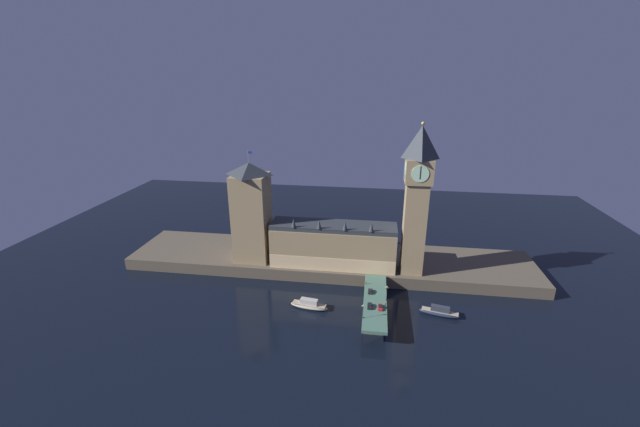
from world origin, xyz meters
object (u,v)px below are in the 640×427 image
object	(u,v)px
car_northbound_trail	(370,306)
car_southbound_lead	(380,307)
boat_downstream	(440,312)
victoria_tower	(252,212)
street_lamp_near	(363,310)
street_lamp_mid	(387,292)
boat_upstream	(309,305)
car_northbound_lead	(370,291)
pedestrian_mid_walk	(386,303)
clock_tower	(417,197)
pedestrian_far_rail	(366,282)

from	to	relation	value
car_northbound_trail	car_southbound_lead	size ratio (longest dim) A/B	0.93
car_northbound_trail	boat_downstream	size ratio (longest dim) A/B	0.23
victoria_tower	car_southbound_lead	bearing A→B (deg)	-31.57
street_lamp_near	street_lamp_mid	bearing A→B (deg)	56.55
car_northbound_trail	boat_upstream	bearing A→B (deg)	166.89
car_northbound_lead	boat_upstream	size ratio (longest dim) A/B	0.21
car_southbound_lead	street_lamp_near	xyz separation A→B (m)	(-7.09, -8.05, 3.31)
pedestrian_mid_walk	street_lamp_mid	world-z (taller)	street_lamp_mid
car_northbound_trail	pedestrian_mid_walk	size ratio (longest dim) A/B	2.53
clock_tower	car_southbound_lead	size ratio (longest dim) A/B	16.33
car_southbound_lead	boat_downstream	distance (m)	28.68
street_lamp_mid	car_northbound_lead	bearing A→B (deg)	141.19
street_lamp_near	boat_downstream	xyz separation A→B (m)	(33.56, 17.21, -9.45)
clock_tower	street_lamp_near	distance (m)	62.27
clock_tower	boat_upstream	distance (m)	72.16
car_northbound_trail	street_lamp_mid	distance (m)	10.29
pedestrian_mid_walk	boat_upstream	distance (m)	34.93
car_northbound_trail	pedestrian_mid_walk	distance (m)	7.35
car_northbound_lead	pedestrian_mid_walk	xyz separation A→B (m)	(6.69, -9.11, 0.23)
car_southbound_lead	boat_downstream	bearing A→B (deg)	19.09
car_southbound_lead	clock_tower	bearing A→B (deg)	68.25
pedestrian_mid_walk	street_lamp_mid	distance (m)	4.96
victoria_tower	boat_upstream	size ratio (longest dim) A/B	3.24
pedestrian_far_rail	pedestrian_mid_walk	bearing A→B (deg)	-61.54
street_lamp_mid	street_lamp_near	bearing A→B (deg)	-123.45
street_lamp_near	pedestrian_far_rail	bearing A→B (deg)	89.17
car_northbound_lead	car_southbound_lead	xyz separation A→B (m)	(4.46, -12.37, -0.01)
car_northbound_trail	car_southbound_lead	distance (m)	4.47
car_northbound_trail	pedestrian_far_rail	xyz separation A→B (m)	(-2.23, 19.50, 0.19)
pedestrian_mid_walk	pedestrian_far_rail	distance (m)	18.73
pedestrian_mid_walk	boat_downstream	xyz separation A→B (m)	(24.24, 5.90, -6.38)
car_northbound_lead	street_lamp_near	xyz separation A→B (m)	(-2.63, -20.43, 3.30)
car_northbound_lead	pedestrian_mid_walk	bearing A→B (deg)	-53.71
clock_tower	victoria_tower	size ratio (longest dim) A/B	1.27
car_northbound_lead	street_lamp_near	distance (m)	20.86
street_lamp_near	boat_upstream	bearing A→B (deg)	149.44
car_southbound_lead	street_lamp_near	distance (m)	11.23
pedestrian_mid_walk	street_lamp_near	bearing A→B (deg)	-129.50
pedestrian_mid_walk	street_lamp_mid	size ratio (longest dim) A/B	0.24
car_southbound_lead	street_lamp_near	size ratio (longest dim) A/B	0.73
victoria_tower	street_lamp_near	xyz separation A→B (m)	(61.30, -50.08, -21.61)
pedestrian_mid_walk	street_lamp_mid	bearing A→B (deg)	83.31
boat_upstream	clock_tower	bearing A→B (deg)	33.99
street_lamp_mid	pedestrian_mid_walk	bearing A→B (deg)	-96.69
car_northbound_lead	pedestrian_mid_walk	distance (m)	11.31
clock_tower	car_northbound_lead	distance (m)	50.22
car_northbound_trail	street_lamp_mid	bearing A→B (deg)	42.27
clock_tower	boat_downstream	world-z (taller)	clock_tower
car_northbound_trail	street_lamp_near	xyz separation A→B (m)	(-2.63, -8.27, 3.24)
victoria_tower	car_northbound_trail	bearing A→B (deg)	-33.18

